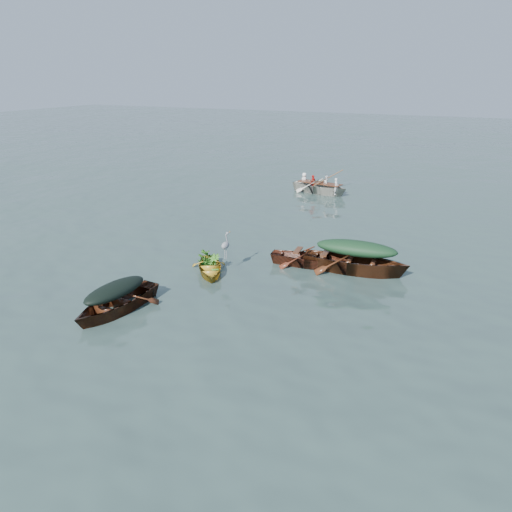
{
  "coord_description": "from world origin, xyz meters",
  "views": [
    {
      "loc": [
        6.3,
        -13.28,
        6.38
      ],
      "look_at": [
        -0.45,
        1.11,
        0.5
      ],
      "focal_mm": 35.0,
      "sensor_mm": 36.0,
      "label": 1
    }
  ],
  "objects_px": {
    "dark_covered_boat": "(117,311)",
    "heron": "(225,249)",
    "rowed_boat": "(319,193)",
    "green_tarp_boat": "(355,272)",
    "open_wooden_boat": "(311,266)",
    "yellow_dinghy": "(210,273)"
  },
  "relations": [
    {
      "from": "green_tarp_boat",
      "to": "dark_covered_boat",
      "type": "bearing_deg",
      "value": 133.56
    },
    {
      "from": "green_tarp_boat",
      "to": "open_wooden_boat",
      "type": "height_order",
      "value": "green_tarp_boat"
    },
    {
      "from": "yellow_dinghy",
      "to": "heron",
      "type": "distance_m",
      "value": 0.98
    },
    {
      "from": "yellow_dinghy",
      "to": "dark_covered_boat",
      "type": "relative_size",
      "value": 0.7
    },
    {
      "from": "yellow_dinghy",
      "to": "open_wooden_boat",
      "type": "bearing_deg",
      "value": 2.05
    },
    {
      "from": "green_tarp_boat",
      "to": "heron",
      "type": "distance_m",
      "value": 4.45
    },
    {
      "from": "open_wooden_boat",
      "to": "heron",
      "type": "distance_m",
      "value": 3.09
    },
    {
      "from": "open_wooden_boat",
      "to": "heron",
      "type": "height_order",
      "value": "heron"
    },
    {
      "from": "heron",
      "to": "rowed_boat",
      "type": "bearing_deg",
      "value": 60.49
    },
    {
      "from": "dark_covered_boat",
      "to": "green_tarp_boat",
      "type": "height_order",
      "value": "green_tarp_boat"
    },
    {
      "from": "rowed_boat",
      "to": "heron",
      "type": "relative_size",
      "value": 4.99
    },
    {
      "from": "green_tarp_boat",
      "to": "rowed_boat",
      "type": "distance_m",
      "value": 11.7
    },
    {
      "from": "open_wooden_boat",
      "to": "heron",
      "type": "bearing_deg",
      "value": 118.91
    },
    {
      "from": "dark_covered_boat",
      "to": "heron",
      "type": "xyz_separation_m",
      "value": [
        1.37,
        3.96,
        0.81
      ]
    },
    {
      "from": "yellow_dinghy",
      "to": "heron",
      "type": "height_order",
      "value": "heron"
    },
    {
      "from": "open_wooden_boat",
      "to": "rowed_boat",
      "type": "height_order",
      "value": "rowed_boat"
    },
    {
      "from": "yellow_dinghy",
      "to": "green_tarp_boat",
      "type": "height_order",
      "value": "green_tarp_boat"
    },
    {
      "from": "green_tarp_boat",
      "to": "heron",
      "type": "relative_size",
      "value": 5.36
    },
    {
      "from": "dark_covered_boat",
      "to": "green_tarp_boat",
      "type": "xyz_separation_m",
      "value": [
        5.36,
        5.75,
        0.0
      ]
    },
    {
      "from": "dark_covered_boat",
      "to": "heron",
      "type": "height_order",
      "value": "heron"
    },
    {
      "from": "dark_covered_boat",
      "to": "green_tarp_boat",
      "type": "bearing_deg",
      "value": 52.97
    },
    {
      "from": "dark_covered_boat",
      "to": "open_wooden_boat",
      "type": "distance_m",
      "value": 6.83
    }
  ]
}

